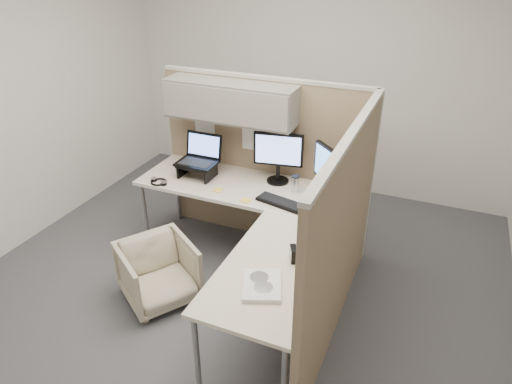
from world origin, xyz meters
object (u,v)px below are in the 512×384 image
at_px(desk, 253,217).
at_px(monitor_left, 278,154).
at_px(office_chair, 158,270).
at_px(keyboard, 282,203).

height_order(desk, monitor_left, monitor_left).
bearing_deg(office_chair, monitor_left, 3.11).
distance_m(desk, keyboard, 0.28).
distance_m(monitor_left, keyboard, 0.49).
bearing_deg(monitor_left, desk, -99.13).
height_order(office_chair, keyboard, keyboard).
xyz_separation_m(desk, monitor_left, (-0.01, 0.59, 0.32)).
xyz_separation_m(office_chair, keyboard, (0.81, 0.68, 0.46)).
distance_m(office_chair, keyboard, 1.15).
bearing_deg(monitor_left, office_chair, -131.13).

